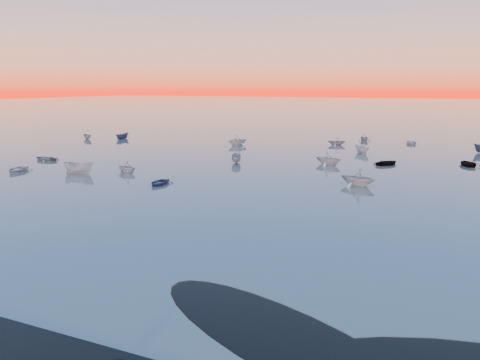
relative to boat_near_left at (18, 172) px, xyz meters
The scene contains 4 objects.
ground 80.13m from the boat_near_left, 69.62° to the left, with size 600.00×600.00×0.00m, color slate.
moored_fleet 39.61m from the boat_near_left, 45.22° to the left, with size 124.00×58.00×1.20m, color silver, non-canonical shape.
boat_near_left is the anchor object (origin of this frame).
boat_near_center 8.07m from the boat_near_left, 19.44° to the left, with size 4.17×1.77×1.44m, color silver.
Camera 1 is at (21.84, -17.03, 10.84)m, focal length 35.00 mm.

